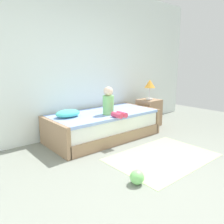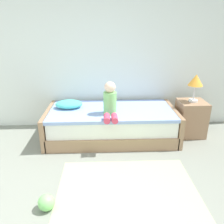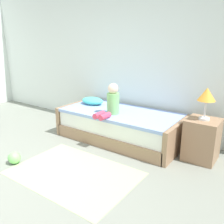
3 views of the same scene
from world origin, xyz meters
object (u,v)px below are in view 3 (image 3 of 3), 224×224
Objects in this scene: nightstand at (202,140)px; table_lamp at (207,96)px; toy_ball at (14,158)px; bed at (120,125)px; child_figure at (111,102)px; pillow at (92,101)px.

table_lamp is at bearing 0.00° from nightstand.
nightstand is 0.64m from table_lamp.
toy_ball is (-2.08, -1.63, -0.21)m from nightstand.
table_lamp reaches higher than bed.
child_figure is 1.16× the size of pillow.
toy_ball is (-0.70, -1.35, -0.62)m from child_figure.
bed is at bearing 83.10° from child_figure.
nightstand is at bearing -1.51° from pillow.
pillow is at bearing 171.79° from bed.
pillow is at bearing 153.72° from child_figure.
pillow is at bearing 178.49° from table_lamp.
child_figure reaches higher than nightstand.
bed is at bearing -178.04° from nightstand.
toy_ball is (-0.73, -1.58, -0.16)m from bed.
nightstand is 2.06m from pillow.
nightstand is at bearing 0.00° from table_lamp.
pillow is 2.53× the size of toy_ball.
child_figure reaches higher than bed.
toy_ball is at bearing -117.33° from child_figure.
table_lamp is 0.88× the size of child_figure.
child_figure is at bearing -168.73° from nightstand.
nightstand is at bearing 1.96° from bed.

